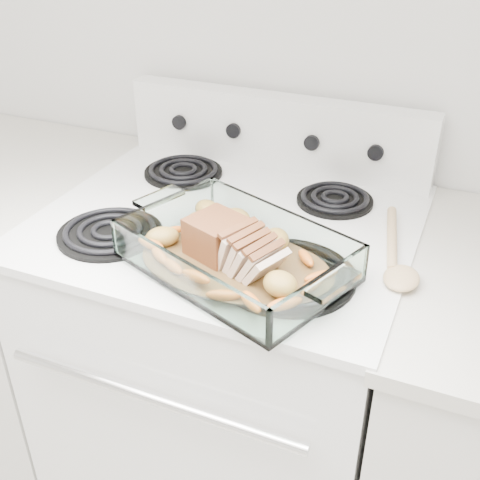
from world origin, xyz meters
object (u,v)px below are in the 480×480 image
at_px(electric_range, 230,375).
at_px(baking_dish, 236,258).
at_px(pork_roast, 226,245).
at_px(counter_left, 21,315).

bearing_deg(electric_range, baking_dish, -61.94).
bearing_deg(baking_dish, pork_roast, -159.06).
relative_size(electric_range, counter_left, 1.20).
bearing_deg(baking_dish, electric_range, 139.00).
bearing_deg(electric_range, pork_roast, -66.75).
xyz_separation_m(baking_dish, pork_roast, (-0.02, -0.00, 0.02)).
bearing_deg(electric_range, counter_left, -179.90).
bearing_deg(counter_left, baking_dish, -13.32).
distance_m(counter_left, baking_dish, 0.93).
xyz_separation_m(electric_range, pork_roast, (0.08, -0.18, 0.51)).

